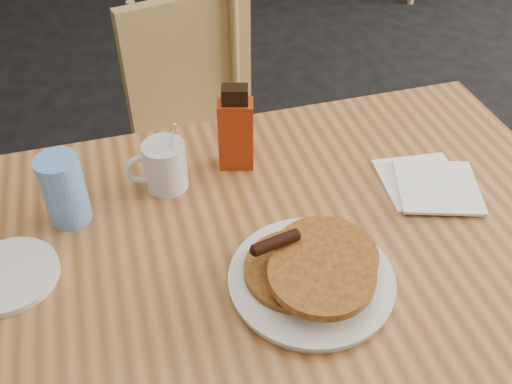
% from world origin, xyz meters
% --- Properties ---
extents(main_table, '(1.28, 0.89, 0.75)m').
position_xyz_m(main_table, '(-0.01, -0.07, 0.71)').
color(main_table, '#A66C3B').
rests_on(main_table, floor).
extents(chair_main_far, '(0.47, 0.48, 0.86)m').
position_xyz_m(chair_main_far, '(-0.03, 0.68, 0.51)').
color(chair_main_far, '#AE8152').
rests_on(chair_main_far, floor).
extents(pancake_plate, '(0.27, 0.27, 0.08)m').
position_xyz_m(pancake_plate, '(0.03, -0.16, 0.77)').
color(pancake_plate, silver).
rests_on(pancake_plate, main_table).
extents(coffee_mug, '(0.12, 0.08, 0.15)m').
position_xyz_m(coffee_mug, '(-0.17, 0.14, 0.80)').
color(coffee_mug, silver).
rests_on(coffee_mug, main_table).
extents(syrup_bottle, '(0.08, 0.06, 0.18)m').
position_xyz_m(syrup_bottle, '(-0.02, 0.17, 0.83)').
color(syrup_bottle, maroon).
rests_on(syrup_bottle, main_table).
extents(napkin_stack, '(0.20, 0.20, 0.01)m').
position_xyz_m(napkin_stack, '(0.33, 0.02, 0.76)').
color(napkin_stack, white).
rests_on(napkin_stack, main_table).
extents(blue_tumbler, '(0.08, 0.08, 0.13)m').
position_xyz_m(blue_tumbler, '(-0.35, 0.09, 0.82)').
color(blue_tumbler, '#5D91DB').
rests_on(blue_tumbler, main_table).
extents(side_saucer, '(0.18, 0.18, 0.01)m').
position_xyz_m(side_saucer, '(-0.45, -0.03, 0.76)').
color(side_saucer, silver).
rests_on(side_saucer, main_table).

